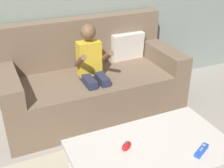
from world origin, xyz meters
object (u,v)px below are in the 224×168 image
at_px(person_seated_on_couch, 93,69).
at_px(coffee_table, 152,155).
at_px(game_remote_blue_near_edge, 201,150).
at_px(nunchuk_red, 126,146).
at_px(couch, 91,82).

height_order(person_seated_on_couch, coffee_table, person_seated_on_couch).
height_order(game_remote_blue_near_edge, nunchuk_red, nunchuk_red).
bearing_deg(coffee_table, person_seated_on_couch, 89.03).
bearing_deg(couch, person_seated_on_couch, -104.70).
distance_m(game_remote_blue_near_edge, nunchuk_red, 0.46).
relative_size(person_seated_on_couch, coffee_table, 0.92).
relative_size(couch, nunchuk_red, 17.63).
distance_m(couch, game_remote_blue_near_edge, 1.45).
distance_m(person_seated_on_couch, nunchuk_red, 1.05).
relative_size(couch, coffee_table, 1.73).
distance_m(person_seated_on_couch, game_remote_blue_near_edge, 1.27).
xyz_separation_m(couch, nunchuk_red, (-0.22, -1.21, 0.16)).
bearing_deg(person_seated_on_couch, nunchuk_red, -99.57).
bearing_deg(person_seated_on_couch, coffee_table, -90.97).
bearing_deg(game_remote_blue_near_edge, nunchuk_red, 151.54).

